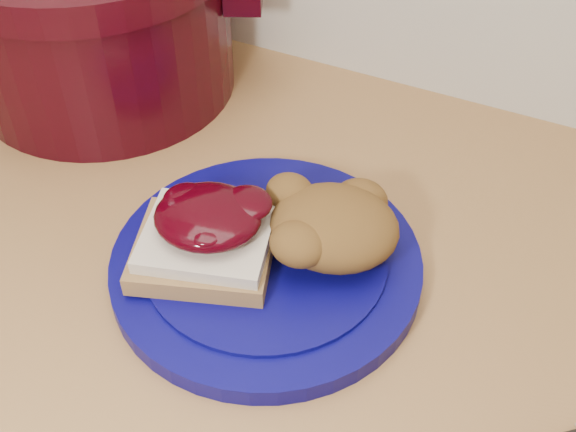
% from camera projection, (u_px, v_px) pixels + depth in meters
% --- Properties ---
extents(plate, '(0.30, 0.30, 0.02)m').
position_uv_depth(plate, '(266.00, 264.00, 0.59)').
color(plate, '#080655').
rests_on(plate, wood_countertop).
extents(sandwich, '(0.13, 0.12, 0.05)m').
position_uv_depth(sandwich, '(206.00, 234.00, 0.56)').
color(sandwich, olive).
rests_on(sandwich, plate).
extents(stuffing_mound, '(0.12, 0.11, 0.05)m').
position_uv_depth(stuffing_mound, '(334.00, 227.00, 0.57)').
color(stuffing_mound, brown).
rests_on(stuffing_mound, plate).
extents(dutch_oven, '(0.38, 0.38, 0.18)m').
position_uv_depth(dutch_oven, '(96.00, 13.00, 0.73)').
color(dutch_oven, black).
rests_on(dutch_oven, wood_countertop).
extents(pepper_grinder, '(0.06, 0.06, 0.11)m').
position_uv_depth(pepper_grinder, '(153.00, 36.00, 0.75)').
color(pepper_grinder, black).
rests_on(pepper_grinder, wood_countertop).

